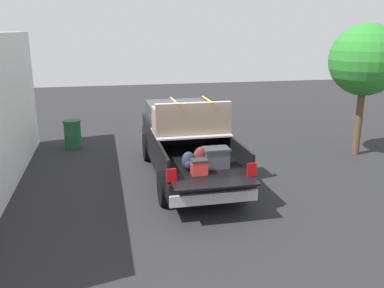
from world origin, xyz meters
TOP-DOWN VIEW (x-y plane):
  - ground_plane at (0.00, 0.00)m, footprint 40.00×40.00m
  - pickup_truck at (0.35, -0.00)m, footprint 6.05×2.06m
  - tree_background at (0.93, -5.82)m, footprint 2.22×2.22m
  - trash_can at (3.64, 3.25)m, footprint 0.60×0.60m

SIDE VIEW (x-z plane):
  - ground_plane at x=0.00m, z-range 0.00..0.00m
  - trash_can at x=3.64m, z-range 0.01..0.99m
  - pickup_truck at x=0.35m, z-range -0.16..2.07m
  - tree_background at x=0.93m, z-range 0.95..5.10m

